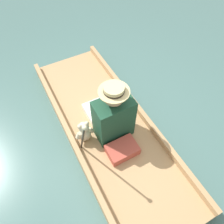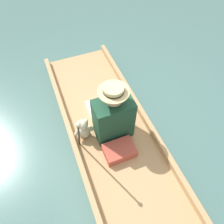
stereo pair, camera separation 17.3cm
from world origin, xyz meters
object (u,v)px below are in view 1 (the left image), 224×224
object	(u,v)px
seated_person	(111,114)
walking_cane	(83,137)
teddy_bear	(84,132)
wine_glass	(123,99)

from	to	relation	value
seated_person	walking_cane	world-z (taller)	walking_cane
seated_person	teddy_bear	bearing A→B (deg)	-175.61
walking_cane	seated_person	bearing A→B (deg)	27.86
walking_cane	wine_glass	bearing A→B (deg)	35.20
seated_person	wine_glass	xyz separation A→B (m)	(0.36, 0.33, -0.26)
teddy_bear	wine_glass	distance (m)	0.78
teddy_bear	walking_cane	distance (m)	0.45
seated_person	teddy_bear	distance (m)	0.39
wine_glass	walking_cane	bearing A→B (deg)	-144.80
walking_cane	teddy_bear	bearing A→B (deg)	70.22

